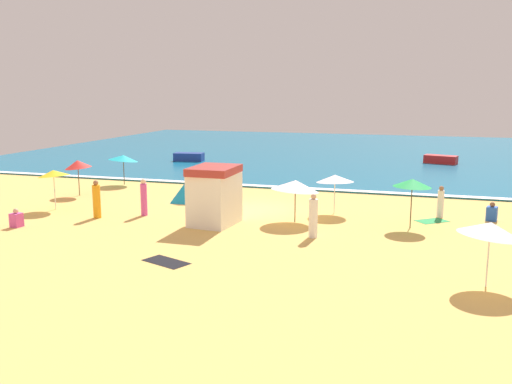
% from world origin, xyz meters
% --- Properties ---
extents(ground_plane, '(60.00, 60.00, 0.00)m').
position_xyz_m(ground_plane, '(0.00, 0.00, 0.00)').
color(ground_plane, '#EDBC60').
extents(ocean_water, '(60.00, 44.00, 0.10)m').
position_xyz_m(ocean_water, '(0.00, 28.00, 0.05)').
color(ocean_water, '#146B93').
rests_on(ocean_water, ground_plane).
extents(wave_breaker_foam, '(57.00, 0.70, 0.01)m').
position_xyz_m(wave_breaker_foam, '(0.00, 6.30, 0.10)').
color(wave_breaker_foam, white).
rests_on(wave_breaker_foam, ocean_water).
extents(lifeguard_cabana, '(2.04, 2.51, 2.75)m').
position_xyz_m(lifeguard_cabana, '(-0.85, -3.87, 1.40)').
color(lifeguard_cabana, white).
rests_on(lifeguard_cabana, ground_plane).
extents(beach_umbrella_0, '(2.68, 2.66, 2.25)m').
position_xyz_m(beach_umbrella_0, '(10.57, -9.12, 1.92)').
color(beach_umbrella_0, silver).
rests_on(beach_umbrella_0, ground_plane).
extents(beach_umbrella_1, '(3.24, 3.25, 2.13)m').
position_xyz_m(beach_umbrella_1, '(2.64, -2.30, 1.78)').
color(beach_umbrella_1, '#4C3823').
rests_on(beach_umbrella_1, ground_plane).
extents(beach_umbrella_2, '(2.69, 2.69, 2.07)m').
position_xyz_m(beach_umbrella_2, '(4.14, 0.07, 1.81)').
color(beach_umbrella_2, silver).
rests_on(beach_umbrella_2, ground_plane).
extents(beach_umbrella_3, '(2.33, 2.33, 2.30)m').
position_xyz_m(beach_umbrella_3, '(7.96, -1.88, 2.09)').
color(beach_umbrella_3, '#4C3823').
rests_on(beach_umbrella_3, ground_plane).
extents(beach_umbrella_4, '(2.77, 2.78, 2.08)m').
position_xyz_m(beach_umbrella_4, '(-10.66, 4.63, 1.79)').
color(beach_umbrella_4, '#4C3823').
rests_on(beach_umbrella_4, ground_plane).
extents(beach_umbrella_5, '(2.14, 2.13, 2.19)m').
position_xyz_m(beach_umbrella_5, '(-10.11, -3.30, 1.93)').
color(beach_umbrella_5, silver).
rests_on(beach_umbrella_5, ground_plane).
extents(beach_umbrella_6, '(1.99, 1.97, 2.20)m').
position_xyz_m(beach_umbrella_6, '(-11.20, 0.40, 1.89)').
color(beach_umbrella_6, '#4C3823').
rests_on(beach_umbrella_6, ground_plane).
extents(beach_tent, '(2.39, 2.39, 1.37)m').
position_xyz_m(beach_tent, '(-4.19, 0.67, 0.68)').
color(beach_tent, '#1999D8').
rests_on(beach_tent, ground_plane).
extents(beachgoer_0, '(0.50, 0.50, 0.87)m').
position_xyz_m(beachgoer_0, '(-9.41, -7.06, 0.36)').
color(beachgoer_0, '#D84CA5').
rests_on(beachgoer_0, ground_plane).
extents(beachgoer_1, '(0.51, 0.51, 1.88)m').
position_xyz_m(beachgoer_1, '(-6.89, -4.36, 0.88)').
color(beachgoer_1, orange).
rests_on(beachgoer_1, ground_plane).
extents(beachgoer_2, '(0.57, 0.57, 0.92)m').
position_xyz_m(beachgoer_2, '(11.66, 0.76, 0.39)').
color(beachgoer_2, blue).
rests_on(beachgoer_2, ground_plane).
extents(beachgoer_3, '(0.36, 0.36, 1.58)m').
position_xyz_m(beachgoer_3, '(9.29, 0.79, 0.75)').
color(beachgoer_3, white).
rests_on(beachgoer_3, ground_plane).
extents(beachgoer_4, '(0.51, 0.51, 1.90)m').
position_xyz_m(beachgoer_4, '(4.03, -4.82, 0.89)').
color(beachgoer_4, white).
rests_on(beachgoer_4, ground_plane).
extents(beachgoer_5, '(0.40, 0.40, 1.86)m').
position_xyz_m(beachgoer_5, '(-4.93, -3.19, 0.90)').
color(beachgoer_5, '#D84CA5').
rests_on(beachgoer_5, ground_plane).
extents(beach_towel_0, '(1.97, 1.47, 0.01)m').
position_xyz_m(beach_towel_0, '(-0.44, -9.82, 0.01)').
color(beach_towel_0, black).
rests_on(beach_towel_0, ground_plane).
extents(beach_towel_1, '(1.84, 1.06, 0.01)m').
position_xyz_m(beach_towel_1, '(-2.26, 0.78, 0.01)').
color(beach_towel_1, white).
rests_on(beach_towel_1, ground_plane).
extents(beach_towel_2, '(1.45, 1.53, 0.01)m').
position_xyz_m(beach_towel_2, '(-3.59, 2.48, 0.01)').
color(beach_towel_2, green).
rests_on(beach_towel_2, ground_plane).
extents(beach_towel_3, '(1.72, 1.63, 0.01)m').
position_xyz_m(beach_towel_3, '(8.93, -0.18, 0.01)').
color(beach_towel_3, green).
rests_on(beach_towel_3, ground_plane).
extents(small_boat_0, '(2.64, 1.53, 0.70)m').
position_xyz_m(small_boat_0, '(-11.30, 16.58, 0.45)').
color(small_boat_0, navy).
rests_on(small_boat_0, ocean_water).
extents(small_boat_1, '(2.82, 1.73, 0.68)m').
position_xyz_m(small_boat_1, '(9.63, 21.33, 0.44)').
color(small_boat_1, red).
rests_on(small_boat_1, ocean_water).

